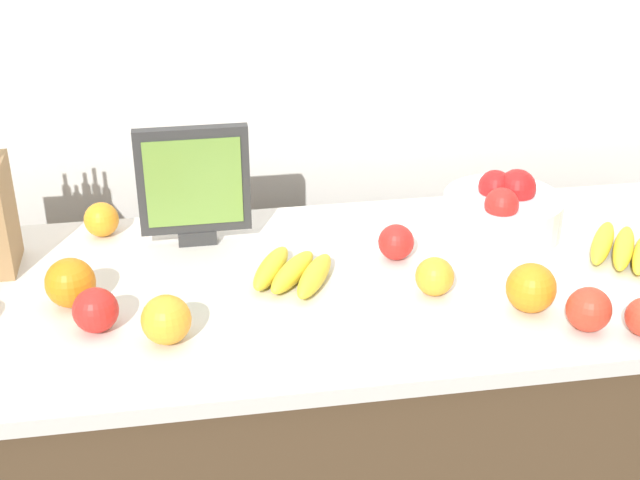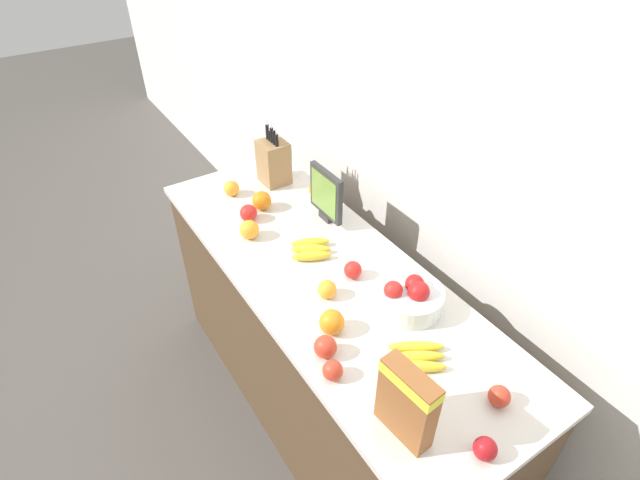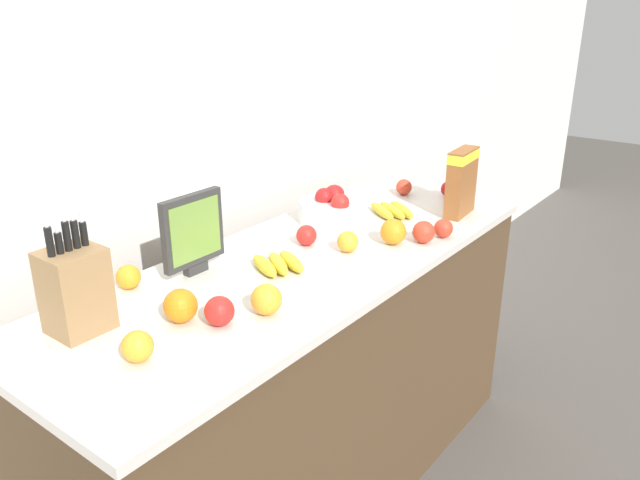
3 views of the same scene
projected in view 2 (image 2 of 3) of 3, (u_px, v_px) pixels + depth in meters
The scene contains 21 objects.
ground_plane at pixel (325, 406), 2.56m from camera, with size 14.00×14.00×0.00m, color #514C47.
wall_back at pixel (441, 151), 1.99m from camera, with size 9.00×0.06×2.60m.
counter at pixel (325, 347), 2.27m from camera, with size 1.91×0.67×0.93m.
knife_block at pixel (274, 162), 2.45m from camera, with size 0.14×0.13×0.33m.
small_monitor at pixel (326, 194), 2.18m from camera, with size 0.22×0.03×0.25m.
cereal_box at pixel (407, 401), 1.35m from camera, with size 0.18×0.08×0.25m.
fruit_bowl at pixel (409, 297), 1.80m from camera, with size 0.24×0.24×0.13m.
banana_bunch_left at pixel (311, 249), 2.06m from camera, with size 0.18×0.21×0.04m.
banana_bunch_right at pixel (417, 356), 1.62m from camera, with size 0.20×0.23×0.04m.
apple_rightmost at pixel (249, 213), 2.23m from camera, with size 0.08×0.08×0.08m, color red.
apple_by_knife_block at pixel (499, 396), 1.49m from camera, with size 0.07×0.07×0.07m, color red.
apple_near_bananas at pixel (485, 449), 1.36m from camera, with size 0.07×0.07×0.07m, color #A31419.
apple_leftmost at pixel (333, 370), 1.56m from camera, with size 0.07×0.07×0.07m, color red.
apple_front at pixel (353, 270), 1.93m from camera, with size 0.07×0.07×0.07m, color red.
apple_rear at pixel (325, 347), 1.63m from camera, with size 0.08×0.08×0.08m, color red.
orange_front_left at pixel (316, 189), 2.40m from camera, with size 0.07×0.07×0.07m, color orange.
orange_near_bowl at pixel (232, 188), 2.40m from camera, with size 0.07×0.07×0.07m, color orange.
orange_by_cereal at pixel (262, 201), 2.30m from camera, with size 0.09×0.09×0.09m, color orange.
orange_mid_right at pixel (332, 322), 1.71m from camera, with size 0.09×0.09×0.09m, color orange.
orange_front_center at pixel (327, 289), 1.85m from camera, with size 0.07×0.07×0.07m, color orange.
orange_back_center at pixel (249, 230), 2.13m from camera, with size 0.08×0.08×0.08m, color orange.
Camera 2 is at (1.24, -0.83, 2.25)m, focal length 28.00 mm.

